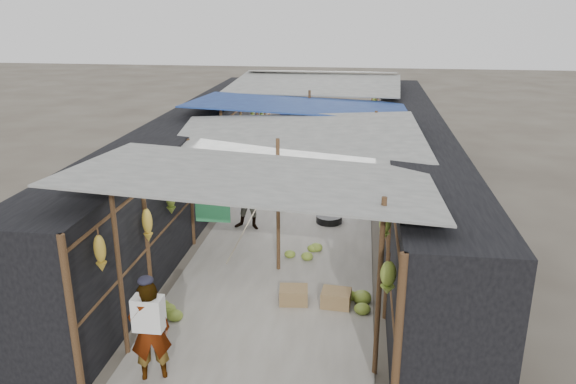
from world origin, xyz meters
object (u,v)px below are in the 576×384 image
at_px(vendor_elderly, 150,331).
at_px(shopper_blue, 249,198).
at_px(vendor_seated, 361,172).
at_px(crate_near, 294,296).
at_px(black_basin, 329,219).

bearing_deg(vendor_elderly, shopper_blue, -114.03).
bearing_deg(vendor_seated, crate_near, -4.50).
xyz_separation_m(crate_near, black_basin, (0.37, 3.81, -0.05)).
bearing_deg(black_basin, vendor_elderly, -108.46).
bearing_deg(crate_near, vendor_seated, 74.65).
bearing_deg(black_basin, crate_near, -95.55).
height_order(crate_near, shopper_blue, shopper_blue).
distance_m(crate_near, vendor_seated, 6.53).
height_order(black_basin, vendor_elderly, vendor_elderly).
bearing_deg(vendor_elderly, crate_near, -147.59).
bearing_deg(vendor_seated, black_basin, -10.14).
xyz_separation_m(black_basin, vendor_elderly, (-2.03, -6.08, 0.65)).
relative_size(crate_near, shopper_blue, 0.32).
distance_m(black_basin, vendor_seated, 2.75).
relative_size(vendor_elderly, shopper_blue, 0.99).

